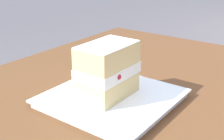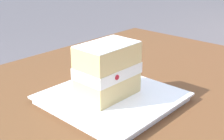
% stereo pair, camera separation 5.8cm
% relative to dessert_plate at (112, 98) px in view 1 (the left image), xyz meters
% --- Properties ---
extents(dessert_plate, '(0.24, 0.24, 0.02)m').
position_rel_dessert_plate_xyz_m(dessert_plate, '(0.00, 0.00, 0.00)').
color(dessert_plate, white).
rests_on(dessert_plate, patio_table).
extents(cake_slice, '(0.12, 0.09, 0.11)m').
position_rel_dessert_plate_xyz_m(cake_slice, '(0.01, -0.01, 0.06)').
color(cake_slice, '#E0C17A').
rests_on(cake_slice, dessert_plate).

